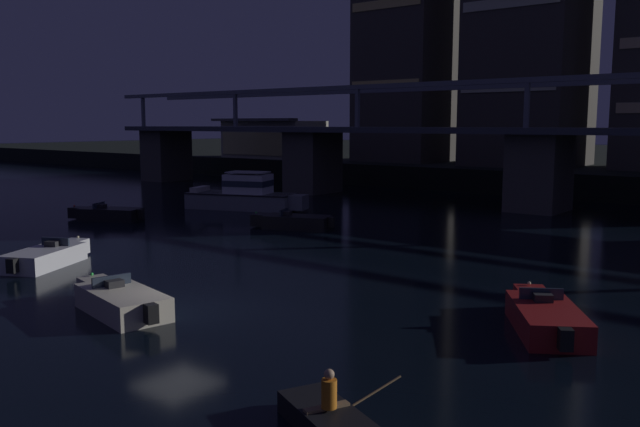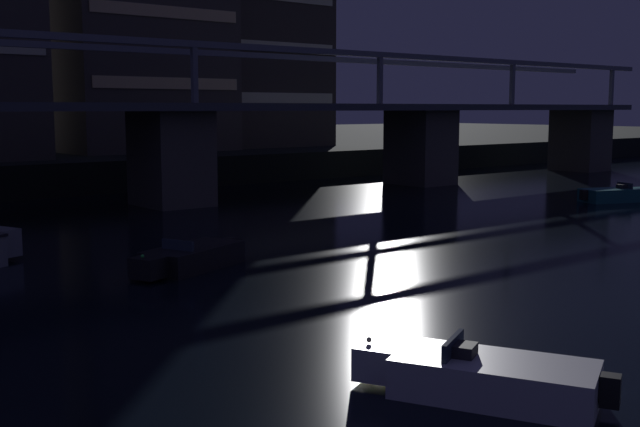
{
  "view_description": "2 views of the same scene",
  "coord_description": "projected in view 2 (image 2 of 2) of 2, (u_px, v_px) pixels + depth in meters",
  "views": [
    {
      "loc": [
        17.0,
        -13.71,
        6.27
      ],
      "look_at": [
        -1.09,
        9.1,
        2.29
      ],
      "focal_mm": 36.92,
      "sensor_mm": 36.0,
      "label": 1
    },
    {
      "loc": [
        -22.39,
        -8.45,
        5.72
      ],
      "look_at": [
        -1.24,
        17.72,
        1.22
      ],
      "focal_mm": 44.38,
      "sensor_mm": 36.0,
      "label": 2
    }
  ],
  "objects": [
    {
      "name": "river_bridge",
      "position": [
        171.0,
        136.0,
        46.25
      ],
      "size": [
        90.11,
        6.4,
        9.38
      ],
      "color": "#4C4944",
      "rests_on": "ground"
    },
    {
      "name": "tower_east_tall",
      "position": [
        243.0,
        25.0,
        72.79
      ],
      "size": [
        13.45,
        10.89,
        22.59
      ],
      "color": "#38332D",
      "rests_on": "far_riverbank"
    },
    {
      "name": "speedboat_near_right",
      "position": [
        483.0,
        377.0,
        15.68
      ],
      "size": [
        3.39,
        4.95,
        1.16
      ],
      "color": "silver",
      "rests_on": "ground"
    },
    {
      "name": "speedboat_mid_right",
      "position": [
        190.0,
        258.0,
        28.16
      ],
      "size": [
        5.07,
        3.12,
        1.16
      ],
      "color": "black",
      "rests_on": "ground"
    },
    {
      "name": "speedboat_far_left",
      "position": [
        616.0,
        195.0,
        48.63
      ],
      "size": [
        5.11,
        3.04,
        1.16
      ],
      "color": "#196066",
      "rests_on": "ground"
    }
  ]
}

